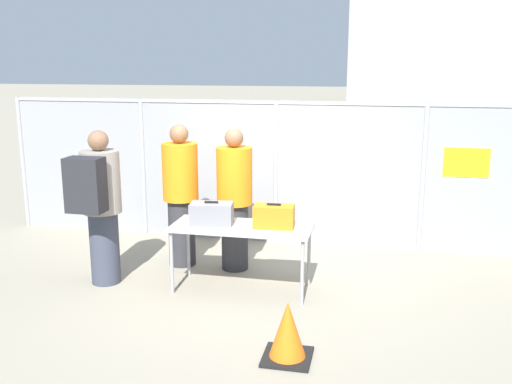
# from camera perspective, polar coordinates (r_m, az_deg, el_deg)

# --- Properties ---
(ground_plane) EXTENTS (120.00, 120.00, 0.00)m
(ground_plane) POSITION_cam_1_polar(r_m,az_deg,el_deg) (7.03, -0.58, -9.11)
(ground_plane) COLOR gray
(fence_section) EXTENTS (8.36, 0.07, 2.10)m
(fence_section) POSITION_cam_1_polar(r_m,az_deg,el_deg) (8.33, 2.13, 2.25)
(fence_section) COLOR #9EA0A5
(fence_section) RESTS_ON ground_plane
(inspection_table) EXTENTS (1.64, 0.71, 0.77)m
(inspection_table) POSITION_cam_1_polar(r_m,az_deg,el_deg) (6.64, -1.47, -3.99)
(inspection_table) COLOR #B2B2AD
(inspection_table) RESTS_ON ground_plane
(suitcase_grey) EXTENTS (0.53, 0.36, 0.28)m
(suitcase_grey) POSITION_cam_1_polar(r_m,az_deg,el_deg) (6.69, -4.47, -2.17)
(suitcase_grey) COLOR slate
(suitcase_grey) RESTS_ON inspection_table
(suitcase_orange) EXTENTS (0.48, 0.28, 0.28)m
(suitcase_orange) POSITION_cam_1_polar(r_m,az_deg,el_deg) (6.54, 1.80, -2.45)
(suitcase_orange) COLOR orange
(suitcase_orange) RESTS_ON inspection_table
(traveler_hooded) EXTENTS (0.46, 0.71, 1.86)m
(traveler_hooded) POSITION_cam_1_polar(r_m,az_deg,el_deg) (6.95, -15.41, -0.98)
(traveler_hooded) COLOR #383D4C
(traveler_hooded) RESTS_ON ground_plane
(security_worker_near) EXTENTS (0.45, 0.45, 1.83)m
(security_worker_near) POSITION_cam_1_polar(r_m,az_deg,el_deg) (7.25, -2.16, -0.59)
(security_worker_near) COLOR #2D2D33
(security_worker_near) RESTS_ON ground_plane
(security_worker_far) EXTENTS (0.46, 0.46, 1.86)m
(security_worker_far) POSITION_cam_1_polar(r_m,az_deg,el_deg) (7.47, -7.53, -0.18)
(security_worker_far) COLOR #2D2D33
(security_worker_far) RESTS_ON ground_plane
(utility_trailer) EXTENTS (4.01, 1.97, 0.72)m
(utility_trailer) POSITION_cam_1_polar(r_m,az_deg,el_deg) (10.19, 8.86, 0.13)
(utility_trailer) COLOR white
(utility_trailer) RESTS_ON ground_plane
(distant_hangar) EXTENTS (13.47, 11.83, 6.77)m
(distant_hangar) POSITION_cam_1_polar(r_m,az_deg,el_deg) (38.54, 20.03, 13.16)
(distant_hangar) COLOR #999993
(distant_hangar) RESTS_ON ground_plane
(traffic_cone) EXTENTS (0.44, 0.44, 0.55)m
(traffic_cone) POSITION_cam_1_polar(r_m,az_deg,el_deg) (5.28, 3.18, -13.86)
(traffic_cone) COLOR black
(traffic_cone) RESTS_ON ground_plane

